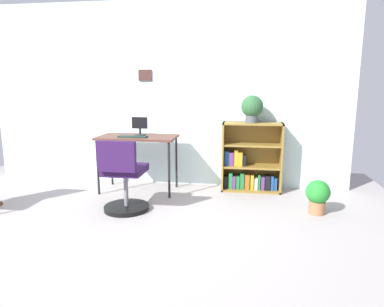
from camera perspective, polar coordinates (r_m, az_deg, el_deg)
The scene contains 9 objects.
ground_plane at distance 3.30m, azimuth -13.27°, elevation -14.77°, with size 6.24×6.24×0.00m, color #9D9795.
wall_back at distance 5.02m, azimuth -4.68°, elevation 9.56°, with size 5.20×0.12×2.57m.
desk at distance 4.68m, azimuth -8.95°, elevation 2.07°, with size 1.04×0.55×0.76m.
monitor at distance 4.75m, azimuth -8.60°, elevation 4.45°, with size 0.21×0.16×0.24m.
keyboard at distance 4.57m, azimuth -9.75°, elevation 2.76°, with size 0.38×0.11×0.02m, color #1B302A.
office_chair at distance 3.99m, azimuth -11.19°, elevation -4.39°, with size 0.52×0.55×0.85m.
bookshelf_low at distance 4.80m, azimuth 9.51°, elevation -1.28°, with size 0.79×0.30×0.94m.
potted_plant_on_shelf at distance 4.64m, azimuth 9.89°, elevation 7.46°, with size 0.29×0.29×0.36m.
potted_plant_floor at distance 4.14m, azimuth 20.02°, elevation -6.44°, with size 0.27×0.27×0.39m.
Camera 1 is at (1.16, -2.73, 1.43)m, focal length 32.35 mm.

